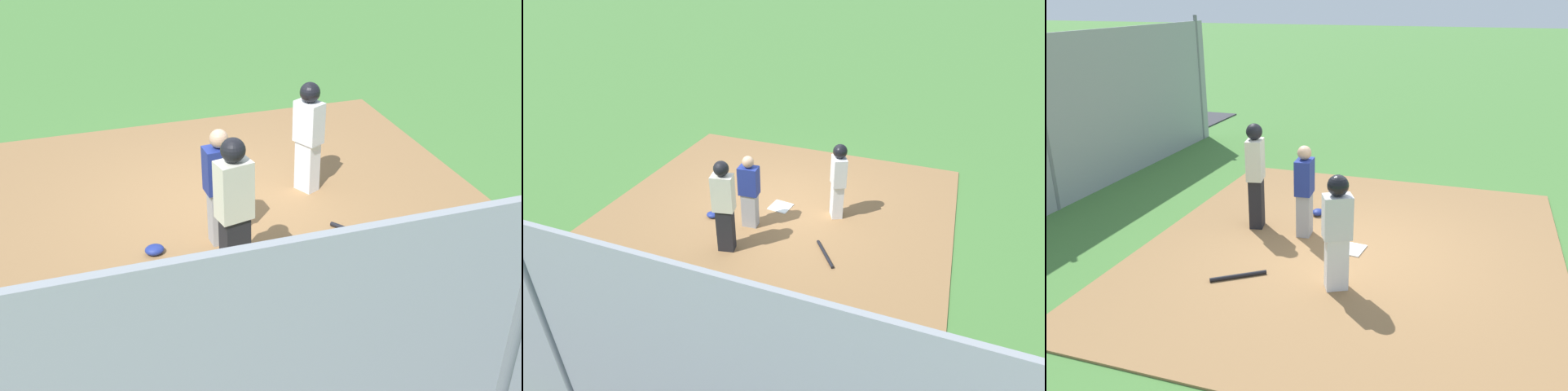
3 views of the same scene
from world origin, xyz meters
TOP-DOWN VIEW (x-y plane):
  - ground_plane at (0.00, 0.00)m, footprint 140.00×140.00m
  - dirt_infield at (0.00, 0.00)m, footprint 7.20×6.40m
  - home_plate at (0.00, 0.00)m, footprint 0.49×0.49m
  - catcher at (-0.32, -0.86)m, footprint 0.40×0.29m
  - umpire at (-0.39, -1.76)m, footprint 0.42×0.33m
  - runner at (1.22, 0.10)m, footprint 0.40×0.46m
  - baseball_bat at (1.39, -1.29)m, footprint 0.52×0.70m
  - catcher_mask at (-1.20, -0.90)m, footprint 0.24×0.20m
  - backstop_fence at (0.00, -5.69)m, footprint 12.00×0.10m

SIDE VIEW (x-z plane):
  - ground_plane at x=0.00m, z-range 0.00..0.00m
  - dirt_infield at x=0.00m, z-range 0.00..0.03m
  - home_plate at x=0.00m, z-range 0.03..0.05m
  - baseball_bat at x=1.39m, z-range 0.03..0.09m
  - catcher_mask at x=-1.20m, z-range 0.03..0.15m
  - catcher at x=-0.32m, z-range 0.05..1.60m
  - runner at x=1.22m, z-range 0.14..1.78m
  - umpire at x=-0.39m, z-range 0.09..1.91m
  - backstop_fence at x=0.00m, z-range -0.07..3.28m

